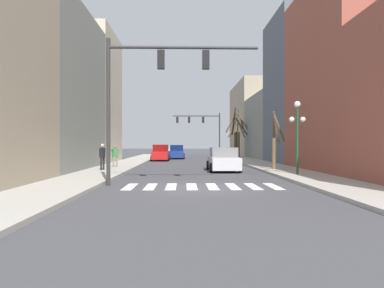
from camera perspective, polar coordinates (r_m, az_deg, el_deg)
name	(u,v)px	position (r m, az deg, el deg)	size (l,w,h in m)	color
ground_plane	(203,188)	(15.87, 1.64, -6.75)	(240.00, 240.00, 0.00)	#424247
sidewalk_left	(61,187)	(16.65, -19.31, -6.18)	(2.98, 90.00, 0.15)	#ADA89E
sidewalk_right	(342,186)	(17.21, 21.86, -5.97)	(2.98, 90.00, 0.15)	#ADA89E
building_row_left	(43,89)	(27.73, -21.76, 7.77)	(6.00, 30.58, 12.47)	tan
building_row_right	(292,108)	(40.09, 15.03, 5.25)	(6.00, 56.67, 13.63)	#934C3D
crosswalk_stripes	(202,186)	(16.50, 1.53, -6.48)	(6.75, 2.60, 0.01)	white
traffic_signal_near	(151,79)	(17.18, -6.25, 9.83)	(6.84, 0.28, 6.62)	#2D2D2D
traffic_signal_far	(202,124)	(51.95, 1.53, 3.00)	(6.60, 0.28, 6.11)	#2D2D2D
street_lamp_right_corner	(297,122)	(22.14, 15.75, 3.20)	(0.95, 0.36, 4.15)	#1E4C2D
car_driving_toward_lane	(167,151)	(53.62, -3.88, -1.15)	(2.17, 4.40, 1.56)	white
car_parked_left_mid	(223,160)	(25.82, 4.79, -2.42)	(2.11, 4.87, 1.62)	silver
car_parked_right_mid	(161,153)	(41.16, -4.80, -1.41)	(1.99, 4.35, 1.76)	red
car_parked_left_near	(177,152)	(46.34, -2.33, -1.27)	(1.96, 4.62, 1.70)	navy
pedestrian_on_left_sidewalk	(102,154)	(25.16, -13.50, -1.56)	(0.35, 0.72, 1.72)	black
pedestrian_on_right_sidewalk	(115,154)	(28.45, -11.63, -1.52)	(0.62, 0.44, 1.59)	#7A705B
street_tree_left_mid	(275,141)	(26.25, 12.56, 0.46)	(1.05, 1.05, 3.94)	brown
street_tree_left_near	(236,139)	(49.09, 6.70, 0.74)	(2.18, 1.41, 5.29)	brown
street_tree_right_mid	(235,136)	(46.46, 6.62, 1.20)	(2.72, 2.40, 6.27)	#473828
street_tree_right_near	(239,136)	(48.74, 7.16, 1.19)	(2.55, 1.66, 6.26)	brown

